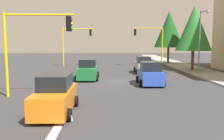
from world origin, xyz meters
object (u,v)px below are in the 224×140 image
object	(u,v)px
tree_roadside_far	(169,29)
car_orange	(55,96)
traffic_signal_far_left	(151,39)
traffic_signal_far_right	(75,39)
tree_roadside_mid	(194,28)
car_blue	(150,74)
car_green	(88,70)
street_lamp_curbside	(201,35)
car_silver	(143,66)
traffic_signal_near_right	(33,37)

from	to	relation	value
tree_roadside_far	car_orange	xyz separation A→B (m)	(27.70, -13.03, -4.90)
traffic_signal_far_left	traffic_signal_far_right	xyz separation A→B (m)	(-0.00, -11.44, -0.04)
traffic_signal_far_right	car_orange	world-z (taller)	traffic_signal_far_right
tree_roadside_mid	car_orange	xyz separation A→B (m)	(17.70, -13.53, -4.46)
tree_roadside_far	car_blue	distance (m)	21.45
traffic_signal_far_right	car_blue	xyz separation A→B (m)	(15.77, 8.50, -3.20)
car_blue	car_orange	size ratio (longest dim) A/B	0.89
traffic_signal_far_left	traffic_signal_far_right	bearing A→B (deg)	-90.00
car_green	tree_roadside_far	bearing A→B (deg)	143.63
street_lamp_curbside	tree_roadside_far	world-z (taller)	tree_roadside_far
street_lamp_curbside	car_silver	size ratio (longest dim) A/B	1.86
tree_roadside_far	car_green	size ratio (longest dim) A/B	2.21
tree_roadside_far	car_blue	bearing A→B (deg)	-18.77
tree_roadside_far	traffic_signal_far_right	bearing A→B (deg)	-75.27
street_lamp_curbside	car_green	world-z (taller)	street_lamp_curbside
traffic_signal_far_left	car_orange	size ratio (longest dim) A/B	1.45
traffic_signal_far_left	car_blue	xyz separation A→B (m)	(15.77, -2.95, -3.24)
car_green	car_blue	bearing A→B (deg)	60.80
traffic_signal_far_right	car_orange	bearing A→B (deg)	5.26
street_lamp_curbside	tree_roadside_mid	size ratio (longest dim) A/B	0.86
traffic_signal_far_left	car_blue	world-z (taller)	traffic_signal_far_left
traffic_signal_far_left	car_silver	distance (m)	9.12
traffic_signal_far_right	tree_roadside_mid	size ratio (longest dim) A/B	0.71
traffic_signal_far_left	traffic_signal_far_right	distance (m)	11.44
traffic_signal_far_right	car_blue	size ratio (longest dim) A/B	1.61
tree_roadside_mid	car_blue	xyz separation A→B (m)	(9.77, -7.22, -4.46)
traffic_signal_far_left	car_blue	distance (m)	16.37
traffic_signal_far_left	traffic_signal_near_right	size ratio (longest dim) A/B	1.06
tree_roadside_far	car_blue	xyz separation A→B (m)	(19.77, -6.72, -4.90)
traffic_signal_far_right	car_green	xyz separation A→B (m)	(12.67, 2.94, -3.20)
car_green	car_orange	world-z (taller)	same
traffic_signal_far_left	car_blue	size ratio (longest dim) A/B	1.63
tree_roadside_mid	traffic_signal_far_right	bearing A→B (deg)	-110.90
traffic_signal_near_right	traffic_signal_far_right	size ratio (longest dim) A/B	0.95
car_orange	traffic_signal_near_right	bearing A→B (deg)	-149.99
traffic_signal_near_right	car_blue	distance (m)	9.92
traffic_signal_near_right	traffic_signal_far_right	distance (m)	20.00
tree_roadside_mid	car_orange	bearing A→B (deg)	-37.40
traffic_signal_far_right	tree_roadside_far	size ratio (longest dim) A/B	0.66
tree_roadside_mid	tree_roadside_far	distance (m)	10.02
car_orange	tree_roadside_far	bearing A→B (deg)	154.80
car_orange	tree_roadside_mid	bearing A→B (deg)	142.60
traffic_signal_near_right	car_silver	world-z (taller)	traffic_signal_near_right
tree_roadside_mid	car_silver	world-z (taller)	tree_roadside_mid
traffic_signal_near_right	traffic_signal_far_right	bearing A→B (deg)	-179.87
traffic_signal_near_right	car_silver	distance (m)	15.17
tree_roadside_far	car_blue	size ratio (longest dim) A/B	2.44
car_blue	car_orange	xyz separation A→B (m)	(7.93, -6.31, 0.00)
street_lamp_curbside	car_orange	size ratio (longest dim) A/B	1.72
car_silver	traffic_signal_far_right	bearing A→B (deg)	-132.05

